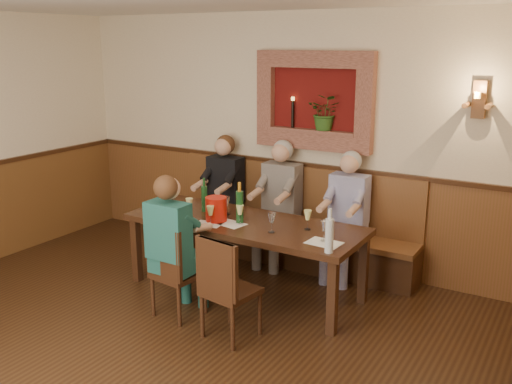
# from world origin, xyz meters

# --- Properties ---
(ground_plane) EXTENTS (6.00, 6.00, 0.00)m
(ground_plane) POSITION_xyz_m (0.00, 0.00, 0.00)
(ground_plane) COLOR black
(ground_plane) RESTS_ON ground
(room_shell) EXTENTS (6.04, 6.04, 2.82)m
(room_shell) POSITION_xyz_m (0.00, 0.00, 1.89)
(room_shell) COLOR beige
(room_shell) RESTS_ON ground
(wainscoting) EXTENTS (6.02, 6.02, 1.15)m
(wainscoting) POSITION_xyz_m (0.00, -0.00, 0.59)
(wainscoting) COLOR brown
(wainscoting) RESTS_ON ground
(wall_niche) EXTENTS (1.36, 0.30, 1.06)m
(wall_niche) POSITION_xyz_m (0.24, 2.94, 1.81)
(wall_niche) COLOR #5B0F0D
(wall_niche) RESTS_ON ground
(wall_sconce) EXTENTS (0.25, 0.20, 0.35)m
(wall_sconce) POSITION_xyz_m (1.90, 2.93, 1.94)
(wall_sconce) COLOR brown
(wall_sconce) RESTS_ON ground
(dining_table) EXTENTS (2.40, 0.90, 0.75)m
(dining_table) POSITION_xyz_m (0.00, 1.85, 0.68)
(dining_table) COLOR black
(dining_table) RESTS_ON ground
(bench) EXTENTS (3.00, 0.45, 1.11)m
(bench) POSITION_xyz_m (0.00, 2.79, 0.33)
(bench) COLOR #381E0F
(bench) RESTS_ON ground
(chair_near_left) EXTENTS (0.44, 0.44, 0.90)m
(chair_near_left) POSITION_xyz_m (-0.25, 1.08, 0.26)
(chair_near_left) COLOR black
(chair_near_left) RESTS_ON ground
(chair_near_right) EXTENTS (0.47, 0.47, 0.93)m
(chair_near_right) POSITION_xyz_m (0.38, 0.99, 0.27)
(chair_near_right) COLOR black
(chair_near_right) RESTS_ON ground
(person_bench_left) EXTENTS (0.41, 0.51, 1.41)m
(person_bench_left) POSITION_xyz_m (-0.86, 2.69, 0.58)
(person_bench_left) COLOR black
(person_bench_left) RESTS_ON ground
(person_bench_mid) EXTENTS (0.42, 0.51, 1.42)m
(person_bench_mid) POSITION_xyz_m (-0.09, 2.69, 0.59)
(person_bench_mid) COLOR #4F4A49
(person_bench_mid) RESTS_ON ground
(person_bench_right) EXTENTS (0.40, 0.49, 1.38)m
(person_bench_right) POSITION_xyz_m (0.72, 2.69, 0.57)
(person_bench_right) COLOR navy
(person_bench_right) RESTS_ON ground
(person_chair_front) EXTENTS (0.39, 0.48, 1.36)m
(person_chair_front) POSITION_xyz_m (-0.25, 1.07, 0.56)
(person_chair_front) COLOR #173E50
(person_chair_front) RESTS_ON ground
(spittoon_bucket) EXTENTS (0.26, 0.26, 0.24)m
(spittoon_bucket) POSITION_xyz_m (-0.24, 1.71, 0.87)
(spittoon_bucket) COLOR red
(spittoon_bucket) RESTS_ON dining_table
(wine_bottle_green_a) EXTENTS (0.08, 0.08, 0.41)m
(wine_bottle_green_a) POSITION_xyz_m (-0.01, 1.78, 0.92)
(wine_bottle_green_a) COLOR #19471E
(wine_bottle_green_a) RESTS_ON dining_table
(wine_bottle_green_b) EXTENTS (0.08, 0.08, 0.36)m
(wine_bottle_green_b) POSITION_xyz_m (-0.54, 1.92, 0.89)
(wine_bottle_green_b) COLOR #19471E
(wine_bottle_green_b) RESTS_ON dining_table
(water_bottle) EXTENTS (0.08, 0.08, 0.39)m
(water_bottle) POSITION_xyz_m (1.07, 1.48, 0.91)
(water_bottle) COLOR silver
(water_bottle) RESTS_ON dining_table
(tasting_sheet_a) EXTENTS (0.31, 0.22, 0.00)m
(tasting_sheet_a) POSITION_xyz_m (-0.85, 1.79, 0.75)
(tasting_sheet_a) COLOR white
(tasting_sheet_a) RESTS_ON dining_table
(tasting_sheet_b) EXTENTS (0.31, 0.24, 0.00)m
(tasting_sheet_b) POSITION_xyz_m (-0.07, 1.70, 0.75)
(tasting_sheet_b) COLOR white
(tasting_sheet_b) RESTS_ON dining_table
(tasting_sheet_c) EXTENTS (0.31, 0.23, 0.00)m
(tasting_sheet_c) POSITION_xyz_m (0.94, 1.67, 0.75)
(tasting_sheet_c) COLOR white
(tasting_sheet_c) RESTS_ON dining_table
(tasting_sheet_d) EXTENTS (0.29, 0.23, 0.00)m
(tasting_sheet_d) POSITION_xyz_m (-0.25, 1.58, 0.75)
(tasting_sheet_d) COLOR white
(tasting_sheet_d) RESTS_ON dining_table
(wine_glass_0) EXTENTS (0.08, 0.08, 0.19)m
(wine_glass_0) POSITION_xyz_m (0.65, 1.93, 0.85)
(wine_glass_0) COLOR #F3F995
(wine_glass_0) RESTS_ON dining_table
(wine_glass_1) EXTENTS (0.08, 0.08, 0.19)m
(wine_glass_1) POSITION_xyz_m (-0.22, 1.58, 0.85)
(wine_glass_1) COLOR #F3F995
(wine_glass_1) RESTS_ON dining_table
(wine_glass_2) EXTENTS (0.08, 0.08, 0.19)m
(wine_glass_2) POSITION_xyz_m (0.40, 1.69, 0.85)
(wine_glass_2) COLOR white
(wine_glass_2) RESTS_ON dining_table
(wine_glass_3) EXTENTS (0.08, 0.08, 0.19)m
(wine_glass_3) POSITION_xyz_m (-0.28, 1.94, 0.85)
(wine_glass_3) COLOR white
(wine_glass_3) RESTS_ON dining_table
(wine_glass_4) EXTENTS (0.08, 0.08, 0.19)m
(wine_glass_4) POSITION_xyz_m (-0.56, 1.69, 0.85)
(wine_glass_4) COLOR #F3F995
(wine_glass_4) RESTS_ON dining_table
(wine_glass_5) EXTENTS (0.08, 0.08, 0.19)m
(wine_glass_5) POSITION_xyz_m (-0.89, 1.71, 0.85)
(wine_glass_5) COLOR #F3F995
(wine_glass_5) RESTS_ON dining_table
(wine_glass_6) EXTENTS (0.08, 0.08, 0.19)m
(wine_glass_6) POSITION_xyz_m (0.92, 1.71, 0.85)
(wine_glass_6) COLOR white
(wine_glass_6) RESTS_ON dining_table
(wine_glass_7) EXTENTS (0.08, 0.08, 0.19)m
(wine_glass_7) POSITION_xyz_m (0.01, 1.75, 0.85)
(wine_glass_7) COLOR #F3F995
(wine_glass_7) RESTS_ON dining_table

